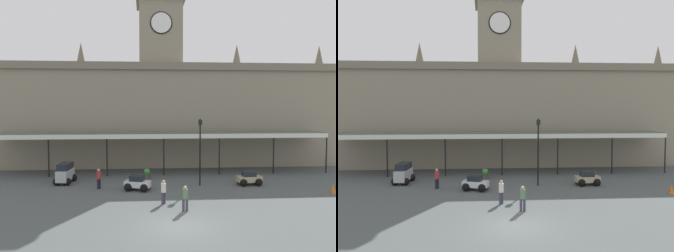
{
  "view_description": "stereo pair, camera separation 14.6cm",
  "coord_description": "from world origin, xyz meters",
  "views": [
    {
      "loc": [
        -1.98,
        -18.3,
        6.75
      ],
      "look_at": [
        0.0,
        8.61,
        5.18
      ],
      "focal_mm": 35.71,
      "sensor_mm": 36.0,
      "label": 1
    },
    {
      "loc": [
        -1.84,
        -18.31,
        6.75
      ],
      "look_at": [
        0.0,
        8.61,
        5.18
      ],
      "focal_mm": 35.71,
      "sensor_mm": 36.0,
      "label": 2
    }
  ],
  "objects": [
    {
      "name": "pedestrian_near_entrance",
      "position": [
        -0.61,
        4.48,
        0.91
      ],
      "size": [
        0.34,
        0.34,
        1.67
      ],
      "color": "#3F384C",
      "rests_on": "ground"
    },
    {
      "name": "car_white_sedan",
      "position": [
        -2.49,
        8.41,
        0.5
      ],
      "size": [
        2.22,
        1.88,
        1.19
      ],
      "color": "silver",
      "rests_on": "ground"
    },
    {
      "name": "ground_plane",
      "position": [
        0.0,
        0.0,
        0.0
      ],
      "size": [
        140.0,
        140.0,
        0.0
      ],
      "primitive_type": "plane",
      "color": "#474E4D"
    },
    {
      "name": "traffic_cone",
      "position": [
        12.78,
        6.41,
        0.34
      ],
      "size": [
        0.4,
        0.4,
        0.69
      ],
      "primitive_type": "cone",
      "color": "orange",
      "rests_on": "ground"
    },
    {
      "name": "pedestrian_crossing_forecourt",
      "position": [
        0.67,
        2.72,
        0.91
      ],
      "size": [
        0.39,
        0.34,
        1.67
      ],
      "color": "#3F384C",
      "rests_on": "ground"
    },
    {
      "name": "entrance_canopy",
      "position": [
        0.0,
        15.43,
        3.98
      ],
      "size": [
        33.31,
        3.26,
        4.13
      ],
      "color": "#38564C",
      "rests_on": "ground"
    },
    {
      "name": "car_silver_van",
      "position": [
        -8.89,
        11.41,
        0.81
      ],
      "size": [
        1.75,
        2.48,
        1.77
      ],
      "color": "#B2B5BA",
      "rests_on": "ground"
    },
    {
      "name": "station_building",
      "position": [
        -0.0,
        21.12,
        6.38
      ],
      "size": [
        40.6,
        6.94,
        19.6
      ],
      "color": "gray",
      "rests_on": "ground"
    },
    {
      "name": "pedestrian_beside_cars",
      "position": [
        -5.66,
        9.13,
        0.91
      ],
      "size": [
        0.34,
        0.36,
        1.67
      ],
      "color": "black",
      "rests_on": "ground"
    },
    {
      "name": "victorian_lamppost",
      "position": [
        2.83,
        9.74,
        3.52
      ],
      "size": [
        0.3,
        0.3,
        5.76
      ],
      "color": "black",
      "rests_on": "ground"
    },
    {
      "name": "car_beige_sedan",
      "position": [
        7.1,
        9.55,
        0.5
      ],
      "size": [
        2.09,
        1.58,
        1.19
      ],
      "color": "tan",
      "rests_on": "ground"
    },
    {
      "name": "planter_by_canopy",
      "position": [
        -1.68,
        12.64,
        0.49
      ],
      "size": [
        0.6,
        0.6,
        0.96
      ],
      "color": "#47423D",
      "rests_on": "ground"
    }
  ]
}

